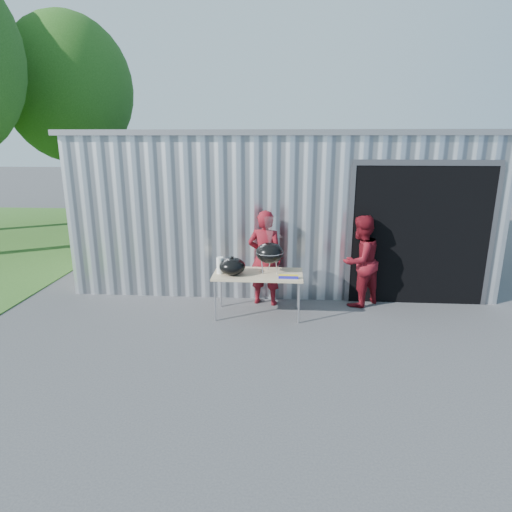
# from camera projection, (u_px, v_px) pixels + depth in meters

# --- Properties ---
(ground) EXTENTS (80.00, 80.00, 0.00)m
(ground) POSITION_uv_depth(u_px,v_px,m) (225.00, 337.00, 6.56)
(ground) COLOR #3F3F41
(building) EXTENTS (8.20, 6.20, 3.10)m
(building) POSITION_uv_depth(u_px,v_px,m) (287.00, 198.00, 10.50)
(building) COLOR silver
(building) RESTS_ON ground
(tree_far) EXTENTS (4.22, 4.22, 6.99)m
(tree_far) POSITION_uv_depth(u_px,v_px,m) (69.00, 90.00, 14.45)
(tree_far) COLOR #442D19
(tree_far) RESTS_ON ground
(folding_table) EXTENTS (1.50, 0.75, 0.75)m
(folding_table) POSITION_uv_depth(u_px,v_px,m) (258.00, 275.00, 7.23)
(folding_table) COLOR tan
(folding_table) RESTS_ON ground
(kettle_grill) EXTENTS (0.47, 0.47, 0.95)m
(kettle_grill) POSITION_uv_depth(u_px,v_px,m) (270.00, 249.00, 7.15)
(kettle_grill) COLOR black
(kettle_grill) RESTS_ON folding_table
(grill_lid) EXTENTS (0.44, 0.44, 0.32)m
(grill_lid) POSITION_uv_depth(u_px,v_px,m) (232.00, 266.00, 7.11)
(grill_lid) COLOR black
(grill_lid) RESTS_ON folding_table
(paper_towels) EXTENTS (0.12, 0.12, 0.28)m
(paper_towels) POSITION_uv_depth(u_px,v_px,m) (220.00, 265.00, 7.17)
(paper_towels) COLOR white
(paper_towels) RESTS_ON folding_table
(white_tub) EXTENTS (0.20, 0.15, 0.10)m
(white_tub) POSITION_uv_depth(u_px,v_px,m) (227.00, 267.00, 7.40)
(white_tub) COLOR white
(white_tub) RESTS_ON folding_table
(foil_box) EXTENTS (0.32, 0.05, 0.06)m
(foil_box) POSITION_uv_depth(u_px,v_px,m) (288.00, 277.00, 6.93)
(foil_box) COLOR #1C1AA9
(foil_box) RESTS_ON folding_table
(person_cook) EXTENTS (0.70, 0.53, 1.74)m
(person_cook) POSITION_uv_depth(u_px,v_px,m) (265.00, 258.00, 7.70)
(person_cook) COLOR maroon
(person_cook) RESTS_ON ground
(person_bystander) EXTENTS (1.02, 1.00, 1.66)m
(person_bystander) POSITION_uv_depth(u_px,v_px,m) (360.00, 261.00, 7.65)
(person_bystander) COLOR maroon
(person_bystander) RESTS_ON ground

